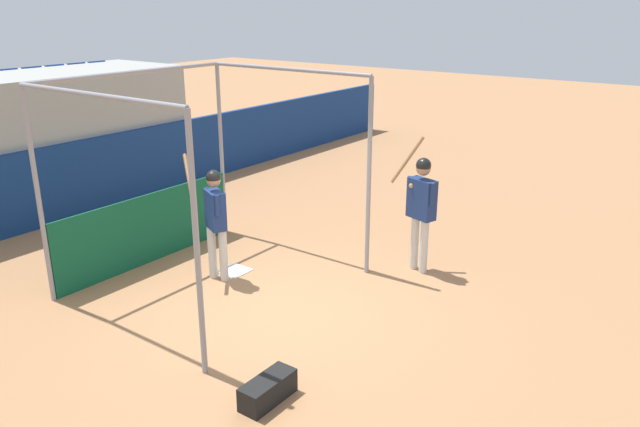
{
  "coord_description": "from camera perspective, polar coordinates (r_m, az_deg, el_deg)",
  "views": [
    {
      "loc": [
        -6.11,
        -5.09,
        4.19
      ],
      "look_at": [
        1.3,
        0.37,
        1.04
      ],
      "focal_mm": 35.0,
      "sensor_mm": 36.0,
      "label": 1
    }
  ],
  "objects": [
    {
      "name": "player_batter",
      "position": [
        9.7,
        -9.6,
        -0.08
      ],
      "size": [
        0.61,
        0.92,
        1.94
      ],
      "rotation": [
        0.0,
        0.0,
        1.12
      ],
      "color": "silver",
      "rests_on": "ground"
    },
    {
      "name": "equipment_bag",
      "position": [
        7.13,
        -4.79,
        -15.77
      ],
      "size": [
        0.7,
        0.28,
        0.28
      ],
      "color": "black",
      "rests_on": "ground"
    },
    {
      "name": "ground_plane",
      "position": [
        8.99,
        -3.07,
        -8.91
      ],
      "size": [
        60.0,
        60.0,
        0.0
      ],
      "primitive_type": "plane",
      "color": "#A8754C"
    },
    {
      "name": "home_plate",
      "position": [
        10.32,
        -7.82,
        -5.2
      ],
      "size": [
        0.44,
        0.44,
        0.02
      ],
      "color": "white",
      "rests_on": "ground"
    },
    {
      "name": "player_waiting",
      "position": [
        9.98,
        9.22,
        0.99
      ],
      "size": [
        0.51,
        0.82,
        2.16
      ],
      "rotation": [
        0.0,
        0.0,
        1.27
      ],
      "color": "silver",
      "rests_on": "ground"
    },
    {
      "name": "outfield_wall",
      "position": [
        13.15,
        -23.99,
        2.16
      ],
      "size": [
        24.0,
        0.12,
        1.54
      ],
      "color": "navy",
      "rests_on": "ground"
    },
    {
      "name": "bleacher_section",
      "position": [
        14.1,
        -26.95,
        5.46
      ],
      "size": [
        7.6,
        2.4,
        2.82
      ],
      "color": "#9E9E99",
      "rests_on": "ground"
    },
    {
      "name": "batting_cage",
      "position": [
        10.09,
        -13.6,
        1.74
      ],
      "size": [
        3.66,
        3.26,
        3.18
      ],
      "color": "gray",
      "rests_on": "ground"
    }
  ]
}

